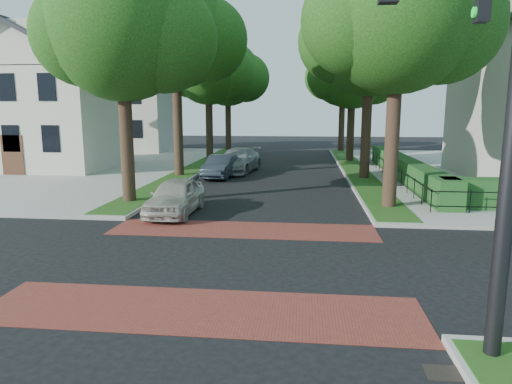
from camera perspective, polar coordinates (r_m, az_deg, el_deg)
ground at (r=12.58m, az=-3.58°, el=-8.48°), size 120.00×120.00×0.00m
sidewalk_nw at (r=37.74m, az=-28.77°, el=2.94°), size 30.00×30.00×0.15m
crosswalk_far at (r=15.61m, az=-1.61°, el=-4.73°), size 9.00×2.20×0.01m
crosswalk_near at (r=9.66m, az=-6.87°, el=-14.48°), size 9.00×2.20×0.01m
storm_drain at (r=8.17m, az=22.74°, el=-20.15°), size 0.65×0.45×0.01m
grass_strip_ne at (r=31.27m, az=12.25°, el=2.87°), size 1.60×29.80×0.02m
grass_strip_nw at (r=31.96m, az=-7.41°, el=3.18°), size 1.60×29.80×0.02m
tree_right_near at (r=19.64m, az=17.59°, el=20.31°), size 7.75×6.67×10.66m
tree_right_mid at (r=27.51m, az=14.23°, el=18.19°), size 8.25×7.09×11.22m
tree_right_far at (r=36.25m, az=12.12°, el=14.55°), size 7.25×6.23×9.74m
tree_right_back at (r=45.23m, az=10.95°, el=14.14°), size 7.50×6.45×10.20m
tree_left_near at (r=20.63m, az=-15.98°, el=18.86°), size 7.50×6.45×10.20m
tree_left_mid at (r=28.32m, az=-9.70°, el=18.84°), size 8.00×6.88×11.48m
tree_left_far at (r=36.85m, az=-5.76°, el=14.97°), size 7.00×6.02×9.86m
tree_left_back at (r=45.71m, az=-3.37°, el=14.44°), size 7.75×6.66×10.44m
hedge_main_road at (r=27.53m, az=17.95°, el=2.88°), size 1.00×18.00×1.20m
fence_main_road at (r=27.40m, az=16.30°, el=2.61°), size 0.06×18.00×0.90m
house_left_near at (r=34.53m, az=-24.88°, el=10.97°), size 10.00×9.00×10.14m
house_left_far at (r=47.13m, az=-16.03°, el=11.06°), size 10.00×9.00×10.14m
traffic_signal at (r=7.89m, az=28.13°, el=13.97°), size 2.17×2.00×8.00m
parked_car_front at (r=18.10m, az=-10.05°, el=-0.54°), size 1.72×4.13×1.40m
parked_car_middle at (r=27.54m, az=-4.42°, el=3.20°), size 1.76×4.24×1.36m
parked_car_rear at (r=29.92m, az=-2.27°, el=3.97°), size 2.90×5.60×1.55m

